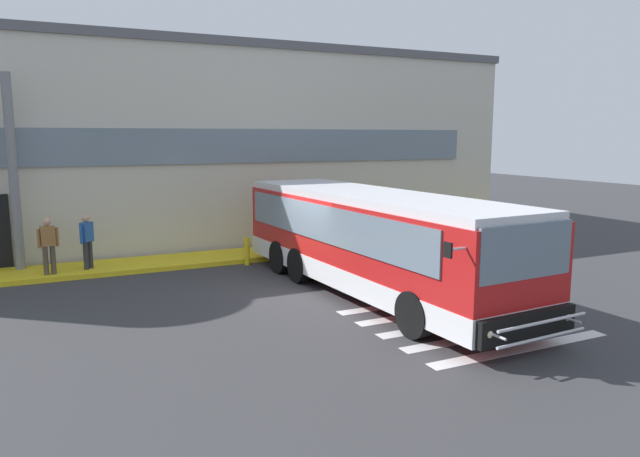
{
  "coord_description": "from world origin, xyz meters",
  "views": [
    {
      "loc": [
        -6.34,
        -14.21,
        4.14
      ],
      "look_at": [
        0.85,
        0.87,
        1.5
      ],
      "focal_mm": 32.8,
      "sensor_mm": 36.0,
      "label": 1
    }
  ],
  "objects_px": {
    "entry_support_column": "(13,173)",
    "passenger_by_doorway": "(87,239)",
    "safety_bollard_yellow": "(247,251)",
    "passenger_near_column": "(48,243)",
    "bus_main_foreground": "(373,244)"
  },
  "relations": [
    {
      "from": "entry_support_column",
      "to": "passenger_by_doorway",
      "type": "bearing_deg",
      "value": -25.04
    },
    {
      "from": "entry_support_column",
      "to": "safety_bollard_yellow",
      "type": "relative_size",
      "value": 6.49
    },
    {
      "from": "passenger_near_column",
      "to": "passenger_by_doorway",
      "type": "height_order",
      "value": "same"
    },
    {
      "from": "entry_support_column",
      "to": "passenger_near_column",
      "type": "xyz_separation_m",
      "value": [
        0.8,
        -1.19,
        -1.99
      ]
    },
    {
      "from": "bus_main_foreground",
      "to": "passenger_near_column",
      "type": "bearing_deg",
      "value": 145.17
    },
    {
      "from": "passenger_near_column",
      "to": "safety_bollard_yellow",
      "type": "xyz_separation_m",
      "value": [
        5.82,
        -0.61,
        -0.63
      ]
    },
    {
      "from": "entry_support_column",
      "to": "safety_bollard_yellow",
      "type": "bearing_deg",
      "value": -15.21
    },
    {
      "from": "entry_support_column",
      "to": "passenger_near_column",
      "type": "bearing_deg",
      "value": -56.07
    },
    {
      "from": "entry_support_column",
      "to": "passenger_by_doorway",
      "type": "distance_m",
      "value": 2.87
    },
    {
      "from": "passenger_near_column",
      "to": "passenger_by_doorway",
      "type": "distance_m",
      "value": 1.12
    },
    {
      "from": "entry_support_column",
      "to": "bus_main_foreground",
      "type": "relative_size",
      "value": 0.53
    },
    {
      "from": "bus_main_foreground",
      "to": "passenger_near_column",
      "type": "height_order",
      "value": "bus_main_foreground"
    },
    {
      "from": "entry_support_column",
      "to": "passenger_near_column",
      "type": "distance_m",
      "value": 2.45
    },
    {
      "from": "bus_main_foreground",
      "to": "entry_support_column",
      "type": "bearing_deg",
      "value": 142.4
    },
    {
      "from": "bus_main_foreground",
      "to": "passenger_by_doorway",
      "type": "xyz_separation_m",
      "value": [
        -6.64,
        5.68,
        -0.25
      ]
    }
  ]
}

